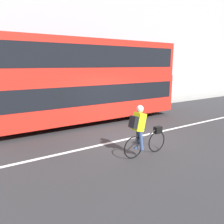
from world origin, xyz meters
TOP-DOWN VIEW (x-y plane):
  - ground_plane at (0.00, 0.00)m, footprint 80.00×80.00m
  - road_center_line at (0.00, -0.08)m, footprint 50.00×0.14m
  - sidewalk_curb at (0.00, 5.82)m, footprint 60.00×2.42m
  - building_facade at (0.00, 7.18)m, footprint 60.00×0.30m
  - bus at (-0.31, 3.16)m, footprint 9.38×2.46m
  - cyclist_on_bike at (-0.78, -1.60)m, footprint 1.68×0.32m
  - trash_bin at (-1.62, 5.70)m, footprint 0.59×0.59m
  - street_sign_post at (2.94, 5.70)m, footprint 0.36×0.09m

SIDE VIEW (x-z plane):
  - ground_plane at x=0.00m, z-range 0.00..0.00m
  - road_center_line at x=0.00m, z-range 0.00..0.01m
  - sidewalk_curb at x=0.00m, z-range 0.00..0.14m
  - trash_bin at x=-1.62m, z-range 0.14..1.03m
  - cyclist_on_bike at x=-0.78m, z-range 0.06..1.71m
  - street_sign_post at x=2.94m, z-range 0.28..2.62m
  - bus at x=-0.31m, z-range 0.21..4.16m
  - building_facade at x=0.00m, z-range 0.00..9.67m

